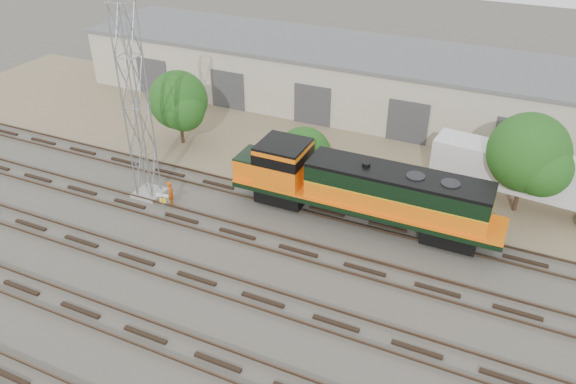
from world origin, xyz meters
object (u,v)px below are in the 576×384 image
at_px(semi_trailer, 531,175).
at_px(signal_tower, 137,109).
at_px(locomotive, 360,188).
at_px(worker, 171,193).

bearing_deg(semi_trailer, signal_tower, -152.73).
bearing_deg(signal_tower, semi_trailer, 21.48).
xyz_separation_m(locomotive, semi_trailer, (9.30, 6.15, -0.03)).
bearing_deg(locomotive, worker, -164.16).
relative_size(locomotive, signal_tower, 1.33).
bearing_deg(locomotive, signal_tower, -168.06).
bearing_deg(worker, semi_trailer, -113.92).
bearing_deg(worker, locomotive, -122.39).
relative_size(signal_tower, worker, 7.40).
xyz_separation_m(locomotive, worker, (-11.57, -3.28, -1.46)).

